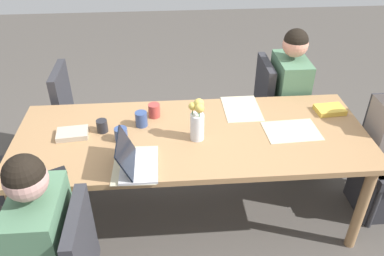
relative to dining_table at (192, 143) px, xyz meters
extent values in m
plane|color=#4C4742|center=(0.00, 0.00, -0.68)|extent=(10.00, 10.00, 0.00)
cube|color=#9E754C|center=(0.00, 0.00, 0.05)|extent=(2.33, 0.91, 0.04)
cylinder|color=#9E754C|center=(-1.09, -0.37, -0.32)|extent=(0.07, 0.07, 0.71)
cylinder|color=#9E754C|center=(1.09, -0.37, -0.32)|extent=(0.07, 0.07, 0.71)
cylinder|color=#9E754C|center=(-1.09, 0.37, -0.32)|extent=(0.07, 0.07, 0.71)
cylinder|color=#9E754C|center=(1.09, 0.37, -0.32)|extent=(0.07, 0.07, 0.71)
cube|color=#2D2D33|center=(-0.86, -0.75, -0.27)|extent=(0.44, 0.44, 0.08)
cube|color=#2D2D33|center=(-0.67, -0.75, 0.00)|extent=(0.06, 0.42, 0.45)
cylinder|color=#333338|center=(-1.05, -0.94, -0.49)|extent=(0.04, 0.04, 0.37)
cylinder|color=#333338|center=(-1.05, -0.56, -0.49)|extent=(0.04, 0.04, 0.37)
cylinder|color=#333338|center=(-0.67, -0.94, -0.49)|extent=(0.04, 0.04, 0.37)
cylinder|color=#333338|center=(-0.67, -0.56, -0.49)|extent=(0.04, 0.04, 0.37)
cube|color=#2D2D33|center=(-0.86, -0.69, -0.45)|extent=(0.36, 0.34, 0.45)
cube|color=#4C7556|center=(-0.86, -0.69, 0.02)|extent=(0.24, 0.40, 0.50)
sphere|color=tan|center=(-0.86, -0.69, 0.39)|extent=(0.20, 0.20, 0.20)
sphere|color=black|center=(-0.86, -0.69, 0.42)|extent=(0.19, 0.19, 0.19)
cube|color=#2D2D33|center=(0.61, 0.81, 0.00)|extent=(0.06, 0.42, 0.45)
cube|color=#4C7556|center=(0.80, 0.75, 0.02)|extent=(0.24, 0.40, 0.50)
sphere|color=tan|center=(0.80, 0.75, 0.39)|extent=(0.20, 0.20, 0.20)
sphere|color=black|center=(0.80, 0.75, 0.42)|extent=(0.19, 0.19, 0.19)
cylinder|color=#333338|center=(-1.30, 0.22, -0.49)|extent=(0.04, 0.04, 0.37)
cylinder|color=#333338|center=(-1.30, -0.16, -0.49)|extent=(0.04, 0.04, 0.37)
cube|color=#2D2D33|center=(-1.43, 0.03, -0.45)|extent=(0.34, 0.36, 0.45)
cylinder|color=#333338|center=(1.26, -0.23, -0.49)|extent=(0.04, 0.04, 0.37)
cylinder|color=#333338|center=(1.26, 0.15, -0.49)|extent=(0.04, 0.04, 0.37)
cube|color=#2D2D33|center=(0.82, -0.74, -0.27)|extent=(0.44, 0.44, 0.08)
cube|color=#2D2D33|center=(1.01, -0.74, 0.00)|extent=(0.06, 0.42, 0.45)
cylinder|color=#333338|center=(0.63, -0.93, -0.49)|extent=(0.04, 0.04, 0.37)
cylinder|color=#333338|center=(0.63, -0.55, -0.49)|extent=(0.04, 0.04, 0.37)
cylinder|color=#333338|center=(1.01, -0.93, -0.49)|extent=(0.04, 0.04, 0.37)
cylinder|color=#333338|center=(1.01, -0.55, -0.49)|extent=(0.04, 0.04, 0.37)
cylinder|color=silver|center=(-0.03, 0.05, 0.16)|extent=(0.09, 0.09, 0.18)
sphere|color=gold|center=(0.00, 0.04, 0.31)|extent=(0.05, 0.05, 0.05)
cylinder|color=#477A3D|center=(0.00, 0.04, 0.28)|extent=(0.01, 0.01, 0.06)
sphere|color=gold|center=(-0.04, 0.07, 0.32)|extent=(0.06, 0.06, 0.06)
cylinder|color=#477A3D|center=(-0.04, 0.07, 0.29)|extent=(0.01, 0.01, 0.06)
sphere|color=gold|center=(-0.04, 0.04, 0.33)|extent=(0.07, 0.07, 0.07)
cylinder|color=#477A3D|center=(-0.04, 0.04, 0.29)|extent=(0.01, 0.01, 0.08)
cube|color=beige|center=(-0.39, -0.29, 0.07)|extent=(0.26, 0.36, 0.00)
cube|color=beige|center=(0.36, 0.29, 0.07)|extent=(0.27, 0.37, 0.00)
cube|color=beige|center=(-0.67, 0.02, 0.07)|extent=(0.37, 0.28, 0.00)
cube|color=silver|center=(0.34, 0.31, 0.08)|extent=(0.22, 0.32, 0.02)
cube|color=black|center=(0.41, 0.31, 0.18)|extent=(0.09, 0.31, 0.19)
cylinder|color=#33477A|center=(0.46, 0.03, 0.12)|extent=(0.08, 0.08, 0.09)
cylinder|color=#AD3D38|center=(0.25, -0.24, 0.12)|extent=(0.08, 0.08, 0.10)
cylinder|color=#232328|center=(0.59, -0.08, 0.12)|extent=(0.07, 0.07, 0.09)
cylinder|color=#33477A|center=(0.33, -0.13, 0.12)|extent=(0.08, 0.08, 0.10)
cube|color=gold|center=(-1.01, -0.21, 0.09)|extent=(0.21, 0.16, 0.04)
cube|color=#B2A38E|center=(0.78, -0.04, 0.09)|extent=(0.21, 0.16, 0.04)
cube|color=black|center=(0.83, 0.34, 0.08)|extent=(0.17, 0.13, 0.01)
camera|label=1|loc=(0.16, 2.11, 1.56)|focal=36.59mm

